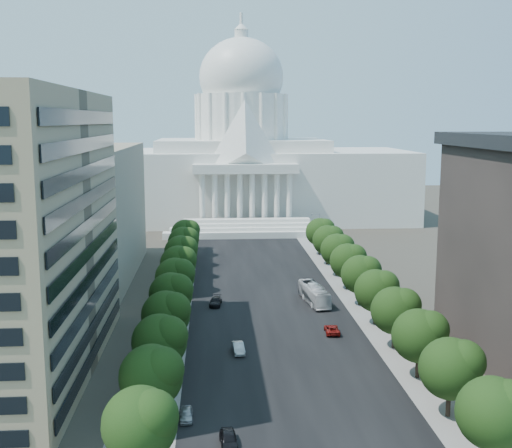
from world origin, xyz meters
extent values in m
cube|color=black|center=(0.00, 90.00, 0.00)|extent=(30.00, 260.00, 0.01)
cube|color=gray|center=(-19.00, 90.00, 0.00)|extent=(8.00, 260.00, 0.02)
cube|color=gray|center=(19.00, 90.00, 0.00)|extent=(8.00, 260.00, 0.02)
cube|color=white|center=(0.00, 185.00, 12.50)|extent=(120.00, 50.00, 25.00)
cube|color=white|center=(0.00, 185.00, 27.00)|extent=(60.00, 40.00, 4.00)
cube|color=white|center=(0.00, 158.00, 20.50)|extent=(34.00, 8.00, 3.00)
cylinder|color=white|center=(0.00, 185.00, 37.00)|extent=(32.00, 32.00, 16.00)
ellipsoid|color=white|center=(0.00, 185.00, 51.00)|extent=(30.00, 30.00, 27.60)
cylinder|color=white|center=(0.00, 185.00, 64.00)|extent=(4.80, 4.80, 7.00)
cone|color=white|center=(0.00, 185.00, 68.50)|extent=(5.20, 5.20, 2.50)
cylinder|color=white|center=(0.00, 185.00, 71.00)|extent=(1.20, 1.20, 4.00)
cube|color=gray|center=(-48.00, 100.00, 15.00)|extent=(38.00, 52.00, 30.00)
sphere|color=black|center=(-18.00, 12.00, 6.17)|extent=(7.60, 7.60, 7.60)
sphere|color=black|center=(-16.67, 11.24, 7.31)|extent=(5.32, 5.32, 5.32)
cylinder|color=#33261C|center=(-18.00, 24.00, 1.47)|extent=(0.56, 0.56, 2.94)
sphere|color=black|center=(-18.00, 24.00, 6.17)|extent=(7.60, 7.60, 7.60)
sphere|color=black|center=(-16.67, 23.24, 7.31)|extent=(5.32, 5.32, 5.32)
cylinder|color=#33261C|center=(-18.00, 36.00, 1.47)|extent=(0.56, 0.56, 2.94)
sphere|color=black|center=(-18.00, 36.00, 6.17)|extent=(7.60, 7.60, 7.60)
sphere|color=black|center=(-16.67, 35.24, 7.31)|extent=(5.32, 5.32, 5.32)
cylinder|color=#33261C|center=(-18.00, 48.00, 1.47)|extent=(0.56, 0.56, 2.94)
sphere|color=black|center=(-18.00, 48.00, 6.17)|extent=(7.60, 7.60, 7.60)
sphere|color=black|center=(-16.67, 47.24, 7.31)|extent=(5.32, 5.32, 5.32)
cylinder|color=#33261C|center=(-18.00, 60.00, 1.47)|extent=(0.56, 0.56, 2.94)
sphere|color=black|center=(-18.00, 60.00, 6.17)|extent=(7.60, 7.60, 7.60)
sphere|color=black|center=(-16.67, 59.24, 7.31)|extent=(5.32, 5.32, 5.32)
cylinder|color=#33261C|center=(-18.00, 72.00, 1.47)|extent=(0.56, 0.56, 2.94)
sphere|color=black|center=(-18.00, 72.00, 6.17)|extent=(7.60, 7.60, 7.60)
sphere|color=black|center=(-16.67, 71.24, 7.31)|extent=(5.32, 5.32, 5.32)
cylinder|color=#33261C|center=(-18.00, 84.00, 1.47)|extent=(0.56, 0.56, 2.94)
sphere|color=black|center=(-18.00, 84.00, 6.17)|extent=(7.60, 7.60, 7.60)
sphere|color=black|center=(-16.67, 83.24, 7.31)|extent=(5.32, 5.32, 5.32)
cylinder|color=#33261C|center=(-18.00, 96.00, 1.47)|extent=(0.56, 0.56, 2.94)
sphere|color=black|center=(-18.00, 96.00, 6.17)|extent=(7.60, 7.60, 7.60)
sphere|color=black|center=(-16.67, 95.24, 7.31)|extent=(5.32, 5.32, 5.32)
cylinder|color=#33261C|center=(-18.00, 108.00, 1.47)|extent=(0.56, 0.56, 2.94)
sphere|color=black|center=(-18.00, 108.00, 6.17)|extent=(7.60, 7.60, 7.60)
sphere|color=black|center=(-16.67, 107.24, 7.31)|extent=(5.32, 5.32, 5.32)
cylinder|color=#33261C|center=(-18.00, 120.00, 1.47)|extent=(0.56, 0.56, 2.94)
sphere|color=black|center=(-18.00, 120.00, 6.17)|extent=(7.60, 7.60, 7.60)
sphere|color=black|center=(-16.67, 119.24, 7.31)|extent=(5.32, 5.32, 5.32)
sphere|color=black|center=(18.00, 12.00, 6.17)|extent=(7.60, 7.60, 7.60)
sphere|color=black|center=(19.33, 11.24, 7.31)|extent=(5.32, 5.32, 5.32)
cylinder|color=#33261C|center=(18.00, 24.00, 1.47)|extent=(0.56, 0.56, 2.94)
sphere|color=black|center=(18.00, 24.00, 6.17)|extent=(7.60, 7.60, 7.60)
sphere|color=black|center=(19.33, 23.24, 7.31)|extent=(5.32, 5.32, 5.32)
cylinder|color=#33261C|center=(18.00, 36.00, 1.47)|extent=(0.56, 0.56, 2.94)
sphere|color=black|center=(18.00, 36.00, 6.17)|extent=(7.60, 7.60, 7.60)
sphere|color=black|center=(19.33, 35.24, 7.31)|extent=(5.32, 5.32, 5.32)
cylinder|color=#33261C|center=(18.00, 48.00, 1.47)|extent=(0.56, 0.56, 2.94)
sphere|color=black|center=(18.00, 48.00, 6.17)|extent=(7.60, 7.60, 7.60)
sphere|color=black|center=(19.33, 47.24, 7.31)|extent=(5.32, 5.32, 5.32)
cylinder|color=#33261C|center=(18.00, 60.00, 1.47)|extent=(0.56, 0.56, 2.94)
sphere|color=black|center=(18.00, 60.00, 6.17)|extent=(7.60, 7.60, 7.60)
sphere|color=black|center=(19.33, 59.24, 7.31)|extent=(5.32, 5.32, 5.32)
cylinder|color=#33261C|center=(18.00, 72.00, 1.47)|extent=(0.56, 0.56, 2.94)
sphere|color=black|center=(18.00, 72.00, 6.17)|extent=(7.60, 7.60, 7.60)
sphere|color=black|center=(19.33, 71.24, 7.31)|extent=(5.32, 5.32, 5.32)
cylinder|color=#33261C|center=(18.00, 84.00, 1.47)|extent=(0.56, 0.56, 2.94)
sphere|color=black|center=(18.00, 84.00, 6.17)|extent=(7.60, 7.60, 7.60)
sphere|color=black|center=(19.33, 83.24, 7.31)|extent=(5.32, 5.32, 5.32)
cylinder|color=#33261C|center=(18.00, 96.00, 1.47)|extent=(0.56, 0.56, 2.94)
sphere|color=black|center=(18.00, 96.00, 6.17)|extent=(7.60, 7.60, 7.60)
sphere|color=black|center=(19.33, 95.24, 7.31)|extent=(5.32, 5.32, 5.32)
cylinder|color=#33261C|center=(18.00, 108.00, 1.47)|extent=(0.56, 0.56, 2.94)
sphere|color=black|center=(18.00, 108.00, 6.17)|extent=(7.60, 7.60, 7.60)
sphere|color=black|center=(19.33, 107.24, 7.31)|extent=(5.32, 5.32, 5.32)
cylinder|color=#33261C|center=(18.00, 120.00, 1.47)|extent=(0.56, 0.56, 2.94)
sphere|color=black|center=(18.00, 120.00, 6.17)|extent=(7.60, 7.60, 7.60)
sphere|color=black|center=(19.33, 119.24, 7.31)|extent=(5.32, 5.32, 5.32)
sphere|color=gray|center=(18.20, 10.00, 8.70)|extent=(0.44, 0.44, 0.44)
cylinder|color=gray|center=(20.50, 35.00, 4.50)|extent=(0.18, 0.18, 9.00)
cylinder|color=gray|center=(19.30, 35.00, 8.80)|extent=(2.40, 0.14, 0.14)
sphere|color=gray|center=(18.20, 35.00, 8.70)|extent=(0.44, 0.44, 0.44)
cylinder|color=gray|center=(20.50, 60.00, 4.50)|extent=(0.18, 0.18, 9.00)
cylinder|color=gray|center=(19.30, 60.00, 8.80)|extent=(2.40, 0.14, 0.14)
sphere|color=gray|center=(18.20, 60.00, 8.70)|extent=(0.44, 0.44, 0.44)
cylinder|color=gray|center=(20.50, 85.00, 4.50)|extent=(0.18, 0.18, 9.00)
cylinder|color=gray|center=(19.30, 85.00, 8.80)|extent=(2.40, 0.14, 0.14)
sphere|color=gray|center=(18.20, 85.00, 8.70)|extent=(0.44, 0.44, 0.44)
cylinder|color=gray|center=(20.50, 110.00, 4.50)|extent=(0.18, 0.18, 9.00)
cylinder|color=gray|center=(19.30, 110.00, 8.80)|extent=(2.40, 0.14, 0.14)
sphere|color=gray|center=(18.20, 110.00, 8.70)|extent=(0.44, 0.44, 0.44)
cylinder|color=gray|center=(20.50, 135.00, 4.50)|extent=(0.18, 0.18, 9.00)
cylinder|color=gray|center=(19.30, 135.00, 8.80)|extent=(2.40, 0.14, 0.14)
sphere|color=gray|center=(18.20, 135.00, 8.70)|extent=(0.44, 0.44, 0.44)
imported|color=black|center=(-9.05, 18.46, 0.80)|extent=(2.22, 4.82, 1.60)
imported|color=#ACB0B4|center=(-6.80, 47.38, 0.79)|extent=(2.06, 4.89, 1.57)
imported|color=maroon|center=(9.46, 55.52, 0.70)|extent=(2.59, 5.15, 1.40)
imported|color=black|center=(-10.23, 73.50, 0.77)|extent=(2.74, 5.52, 1.54)
imported|color=#999BA0|center=(-14.00, 25.20, 0.67)|extent=(1.66, 3.96, 1.34)
imported|color=silver|center=(9.29, 73.93, 1.83)|extent=(4.77, 13.45, 3.67)
camera|label=1|loc=(-10.46, -48.15, 35.97)|focal=45.00mm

